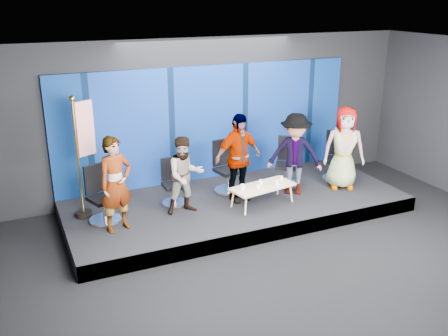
{
  "coord_description": "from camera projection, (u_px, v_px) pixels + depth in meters",
  "views": [
    {
      "loc": [
        -4.19,
        -6.24,
        4.38
      ],
      "look_at": [
        -0.32,
        2.4,
        1.06
      ],
      "focal_mm": 40.0,
      "sensor_mm": 36.0,
      "label": 1
    }
  ],
  "objects": [
    {
      "name": "ground",
      "position": [
        299.0,
        267.0,
        8.44
      ],
      "size": [
        10.0,
        10.0,
        0.0
      ],
      "primitive_type": "plane",
      "color": "black",
      "rests_on": "ground"
    },
    {
      "name": "room_walls",
      "position": [
        307.0,
        128.0,
        7.63
      ],
      "size": [
        10.02,
        8.02,
        3.51
      ],
      "color": "black",
      "rests_on": "ground"
    },
    {
      "name": "riser",
      "position": [
        236.0,
        205.0,
        10.54
      ],
      "size": [
        7.0,
        3.0,
        0.3
      ],
      "primitive_type": "cube",
      "color": "black",
      "rests_on": "ground"
    },
    {
      "name": "backdrop",
      "position": [
        209.0,
        123.0,
        11.31
      ],
      "size": [
        7.0,
        0.08,
        2.6
      ],
      "primitive_type": "cube",
      "color": "navy",
      "rests_on": "riser"
    },
    {
      "name": "chair_a",
      "position": [
        102.0,
        203.0,
        9.36
      ],
      "size": [
        0.78,
        0.78,
        1.09
      ],
      "rotation": [
        0.0,
        0.0,
        0.34
      ],
      "color": "silver",
      "rests_on": "riser"
    },
    {
      "name": "panelist_a",
      "position": [
        116.0,
        184.0,
        8.85
      ],
      "size": [
        0.75,
        0.61,
        1.76
      ],
      "primitive_type": "imported",
      "rotation": [
        0.0,
        0.0,
        0.34
      ],
      "color": "black",
      "rests_on": "riser"
    },
    {
      "name": "chair_b",
      "position": [
        174.0,
        189.0,
        10.15
      ],
      "size": [
        0.54,
        0.54,
        0.95
      ],
      "rotation": [
        0.0,
        0.0,
        -0.01
      ],
      "color": "silver",
      "rests_on": "riser"
    },
    {
      "name": "panelist_b",
      "position": [
        185.0,
        175.0,
        9.61
      ],
      "size": [
        0.76,
        0.59,
        1.54
      ],
      "primitive_type": "imported",
      "rotation": [
        0.0,
        0.0,
        -0.01
      ],
      "color": "black",
      "rests_on": "riser"
    },
    {
      "name": "chair_c",
      "position": [
        227.0,
        175.0,
        10.77
      ],
      "size": [
        0.73,
        0.73,
        1.13
      ],
      "rotation": [
        0.0,
        0.0,
        0.16
      ],
      "color": "silver",
      "rests_on": "riser"
    },
    {
      "name": "panelist_c",
      "position": [
        238.0,
        158.0,
        10.16
      ],
      "size": [
        1.13,
        0.61,
        1.84
      ],
      "primitive_type": "imported",
      "rotation": [
        0.0,
        0.0,
        0.16
      ],
      "color": "black",
      "rests_on": "riser"
    },
    {
      "name": "chair_d",
      "position": [
        287.0,
        170.0,
        11.15
      ],
      "size": [
        0.85,
        0.85,
        1.08
      ],
      "rotation": [
        0.0,
        0.0,
        -0.59
      ],
      "color": "silver",
      "rests_on": "riser"
    },
    {
      "name": "panelist_d",
      "position": [
        295.0,
        154.0,
        10.51
      ],
      "size": [
        1.31,
        1.17,
        1.76
      ],
      "primitive_type": "imported",
      "rotation": [
        0.0,
        0.0,
        -0.59
      ],
      "color": "black",
      "rests_on": "riser"
    },
    {
      "name": "chair_e",
      "position": [
        336.0,
        164.0,
        11.49
      ],
      "size": [
        0.84,
        0.84,
        1.12
      ],
      "rotation": [
        0.0,
        0.0,
        -0.44
      ],
      "color": "silver",
      "rests_on": "riser"
    },
    {
      "name": "panelist_e",
      "position": [
        344.0,
        148.0,
        10.83
      ],
      "size": [
        1.05,
        0.9,
        1.82
      ],
      "primitive_type": "imported",
      "rotation": [
        0.0,
        0.0,
        -0.44
      ],
      "color": "black",
      "rests_on": "riser"
    },
    {
      "name": "coffee_table",
      "position": [
        262.0,
        187.0,
        10.09
      ],
      "size": [
        1.41,
        0.78,
        0.41
      ],
      "rotation": [
        0.0,
        0.0,
        0.17
      ],
      "color": "tan",
      "rests_on": "riser"
    },
    {
      "name": "mug_a",
      "position": [
        243.0,
        187.0,
        9.85
      ],
      "size": [
        0.09,
        0.09,
        0.11
      ],
      "primitive_type": "cylinder",
      "color": "white",
      "rests_on": "coffee_table"
    },
    {
      "name": "mug_b",
      "position": [
        258.0,
        187.0,
        9.9
      ],
      "size": [
        0.08,
        0.08,
        0.09
      ],
      "primitive_type": "cylinder",
      "color": "white",
      "rests_on": "coffee_table"
    },
    {
      "name": "mug_c",
      "position": [
        261.0,
        182.0,
        10.15
      ],
      "size": [
        0.08,
        0.08,
        0.09
      ],
      "primitive_type": "cylinder",
      "color": "white",
      "rests_on": "coffee_table"
    },
    {
      "name": "mug_d",
      "position": [
        277.0,
        182.0,
        10.14
      ],
      "size": [
        0.08,
        0.08,
        0.1
      ],
      "primitive_type": "cylinder",
      "color": "white",
      "rests_on": "coffee_table"
    },
    {
      "name": "mug_e",
      "position": [
        281.0,
        178.0,
        10.37
      ],
      "size": [
        0.07,
        0.07,
        0.09
      ],
      "primitive_type": "cylinder",
      "color": "white",
      "rests_on": "coffee_table"
    },
    {
      "name": "flag_stand",
      "position": [
        83.0,
        153.0,
        9.33
      ],
      "size": [
        0.52,
        0.34,
        2.36
      ],
      "rotation": [
        0.0,
        0.0,
        0.46
      ],
      "color": "black",
      "rests_on": "riser"
    }
  ]
}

